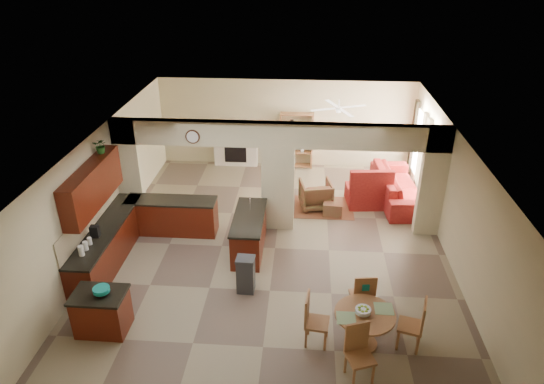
# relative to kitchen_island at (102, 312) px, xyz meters

# --- Properties ---
(floor) EXTENTS (10.00, 10.00, 0.00)m
(floor) POSITION_rel_kitchen_island_xyz_m (3.01, 2.96, -0.42)
(floor) COLOR #807358
(floor) RESTS_ON ground
(ceiling) EXTENTS (10.00, 10.00, 0.00)m
(ceiling) POSITION_rel_kitchen_island_xyz_m (3.01, 2.96, 2.38)
(ceiling) COLOR white
(ceiling) RESTS_ON wall_back
(wall_back) EXTENTS (8.00, 0.00, 8.00)m
(wall_back) POSITION_rel_kitchen_island_xyz_m (3.01, 7.96, 0.98)
(wall_back) COLOR #BDB38A
(wall_back) RESTS_ON floor
(wall_front) EXTENTS (8.00, 0.00, 8.00)m
(wall_front) POSITION_rel_kitchen_island_xyz_m (3.01, -2.04, 0.98)
(wall_front) COLOR #BDB38A
(wall_front) RESTS_ON floor
(wall_left) EXTENTS (0.00, 10.00, 10.00)m
(wall_left) POSITION_rel_kitchen_island_xyz_m (-0.99, 2.96, 0.98)
(wall_left) COLOR #BDB38A
(wall_left) RESTS_ON floor
(wall_right) EXTENTS (0.00, 10.00, 10.00)m
(wall_right) POSITION_rel_kitchen_island_xyz_m (7.01, 2.96, 0.98)
(wall_right) COLOR #BDB38A
(wall_right) RESTS_ON floor
(partition_left_pier) EXTENTS (0.60, 0.25, 2.80)m
(partition_left_pier) POSITION_rel_kitchen_island_xyz_m (-0.69, 3.96, 0.98)
(partition_left_pier) COLOR #BDB38A
(partition_left_pier) RESTS_ON floor
(partition_center_pier) EXTENTS (0.80, 0.25, 2.20)m
(partition_center_pier) POSITION_rel_kitchen_island_xyz_m (3.01, 3.96, 0.68)
(partition_center_pier) COLOR #BDB38A
(partition_center_pier) RESTS_ON floor
(partition_right_pier) EXTENTS (0.60, 0.25, 2.80)m
(partition_right_pier) POSITION_rel_kitchen_island_xyz_m (6.71, 3.96, 0.98)
(partition_right_pier) COLOR #BDB38A
(partition_right_pier) RESTS_ON floor
(partition_header) EXTENTS (8.00, 0.25, 0.60)m
(partition_header) POSITION_rel_kitchen_island_xyz_m (3.01, 3.96, 2.08)
(partition_header) COLOR #BDB38A
(partition_header) RESTS_ON partition_center_pier
(kitchen_counter) EXTENTS (2.52, 3.29, 1.48)m
(kitchen_counter) POSITION_rel_kitchen_island_xyz_m (-0.25, 2.71, 0.04)
(kitchen_counter) COLOR #3F1807
(kitchen_counter) RESTS_ON floor
(upper_cabinets) EXTENTS (0.35, 2.40, 0.90)m
(upper_cabinets) POSITION_rel_kitchen_island_xyz_m (-0.81, 2.16, 1.50)
(upper_cabinets) COLOR #3F1807
(upper_cabinets) RESTS_ON wall_left
(peninsula) EXTENTS (0.70, 1.85, 0.91)m
(peninsula) POSITION_rel_kitchen_island_xyz_m (2.41, 2.85, 0.04)
(peninsula) COLOR #3F1807
(peninsula) RESTS_ON floor
(wall_clock) EXTENTS (0.34, 0.03, 0.34)m
(wall_clock) POSITION_rel_kitchen_island_xyz_m (1.01, 3.81, 2.03)
(wall_clock) COLOR #4D2A19
(wall_clock) RESTS_ON partition_header
(rug) EXTENTS (1.60, 1.30, 0.01)m
(rug) POSITION_rel_kitchen_island_xyz_m (4.21, 5.06, -0.42)
(rug) COLOR brown
(rug) RESTS_ON floor
(fireplace) EXTENTS (1.60, 0.35, 1.20)m
(fireplace) POSITION_rel_kitchen_island_xyz_m (1.41, 7.79, 0.19)
(fireplace) COLOR beige
(fireplace) RESTS_ON floor
(shelving_unit) EXTENTS (1.00, 0.32, 1.80)m
(shelving_unit) POSITION_rel_kitchen_island_xyz_m (3.36, 7.78, 0.48)
(shelving_unit) COLOR brown
(shelving_unit) RESTS_ON floor
(window_a) EXTENTS (0.02, 0.90, 1.90)m
(window_a) POSITION_rel_kitchen_island_xyz_m (6.98, 5.26, 0.78)
(window_a) COLOR white
(window_a) RESTS_ON wall_right
(window_b) EXTENTS (0.02, 0.90, 1.90)m
(window_b) POSITION_rel_kitchen_island_xyz_m (6.98, 6.96, 0.78)
(window_b) COLOR white
(window_b) RESTS_ON wall_right
(glazed_door) EXTENTS (0.02, 0.70, 2.10)m
(glazed_door) POSITION_rel_kitchen_island_xyz_m (6.98, 6.11, 0.63)
(glazed_door) COLOR white
(glazed_door) RESTS_ON wall_right
(drape_a_left) EXTENTS (0.10, 0.28, 2.30)m
(drape_a_left) POSITION_rel_kitchen_island_xyz_m (6.94, 4.66, 0.78)
(drape_a_left) COLOR #381617
(drape_a_left) RESTS_ON wall_right
(drape_a_right) EXTENTS (0.10, 0.28, 2.30)m
(drape_a_right) POSITION_rel_kitchen_island_xyz_m (6.94, 5.86, 0.78)
(drape_a_right) COLOR #381617
(drape_a_right) RESTS_ON wall_right
(drape_b_left) EXTENTS (0.10, 0.28, 2.30)m
(drape_b_left) POSITION_rel_kitchen_island_xyz_m (6.94, 6.36, 0.78)
(drape_b_left) COLOR #381617
(drape_b_left) RESTS_ON wall_right
(drape_b_right) EXTENTS (0.10, 0.28, 2.30)m
(drape_b_right) POSITION_rel_kitchen_island_xyz_m (6.94, 7.56, 0.78)
(drape_b_right) COLOR #381617
(drape_b_right) RESTS_ON wall_right
(ceiling_fan) EXTENTS (1.00, 1.00, 0.10)m
(ceiling_fan) POSITION_rel_kitchen_island_xyz_m (4.51, 5.96, 2.14)
(ceiling_fan) COLOR white
(ceiling_fan) RESTS_ON ceiling
(kitchen_island) EXTENTS (0.97, 0.70, 0.84)m
(kitchen_island) POSITION_rel_kitchen_island_xyz_m (0.00, 0.00, 0.00)
(kitchen_island) COLOR #3F1807
(kitchen_island) RESTS_ON floor
(teal_bowl) EXTENTS (0.30, 0.30, 0.14)m
(teal_bowl) POSITION_rel_kitchen_island_xyz_m (0.08, -0.01, 0.49)
(teal_bowl) COLOR #128078
(teal_bowl) RESTS_ON kitchen_island
(trash_can) EXTENTS (0.37, 0.32, 0.75)m
(trash_can) POSITION_rel_kitchen_island_xyz_m (2.51, 1.34, -0.05)
(trash_can) COLOR #2F2F31
(trash_can) RESTS_ON floor
(dining_table) EXTENTS (1.07, 1.07, 0.73)m
(dining_table) POSITION_rel_kitchen_island_xyz_m (4.78, -0.05, 0.07)
(dining_table) COLOR brown
(dining_table) RESTS_ON floor
(fruit_bowl) EXTENTS (0.27, 0.27, 0.15)m
(fruit_bowl) POSITION_rel_kitchen_island_xyz_m (4.74, -0.08, 0.38)
(fruit_bowl) COLOR #81A924
(fruit_bowl) RESTS_ON dining_table
(sofa) EXTENTS (2.89, 1.31, 0.82)m
(sofa) POSITION_rel_kitchen_island_xyz_m (6.31, 5.71, -0.01)
(sofa) COLOR maroon
(sofa) RESTS_ON floor
(chaise) EXTENTS (1.25, 1.06, 0.47)m
(chaise) POSITION_rel_kitchen_island_xyz_m (5.43, 5.40, -0.19)
(chaise) COLOR maroon
(chaise) RESTS_ON floor
(armchair) EXTENTS (0.97, 0.98, 0.76)m
(armchair) POSITION_rel_kitchen_island_xyz_m (3.98, 5.10, -0.04)
(armchair) COLOR maroon
(armchair) RESTS_ON floor
(ottoman) EXTENTS (0.54, 0.54, 0.36)m
(ottoman) POSITION_rel_kitchen_island_xyz_m (4.44, 4.73, -0.24)
(ottoman) COLOR maroon
(ottoman) RESTS_ON floor
(plant) EXTENTS (0.33, 0.29, 0.35)m
(plant) POSITION_rel_kitchen_island_xyz_m (-0.81, 2.88, 2.12)
(plant) COLOR #164512
(plant) RESTS_ON upper_cabinets
(chair_north) EXTENTS (0.48, 0.48, 1.02)m
(chair_north) POSITION_rel_kitchen_island_xyz_m (4.83, 0.68, 0.13)
(chair_north) COLOR brown
(chair_north) RESTS_ON floor
(chair_east) EXTENTS (0.52, 0.52, 1.02)m
(chair_east) POSITION_rel_kitchen_island_xyz_m (5.68, -0.02, 0.13)
(chair_east) COLOR brown
(chair_east) RESTS_ON floor
(chair_south) EXTENTS (0.54, 0.54, 1.02)m
(chair_south) POSITION_rel_kitchen_island_xyz_m (4.63, -0.73, 0.13)
(chair_south) COLOR brown
(chair_south) RESTS_ON floor
(chair_west) EXTENTS (0.47, 0.47, 1.02)m
(chair_west) POSITION_rel_kitchen_island_xyz_m (3.88, -0.03, 0.13)
(chair_west) COLOR brown
(chair_west) RESTS_ON floor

